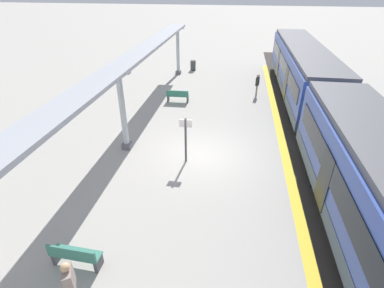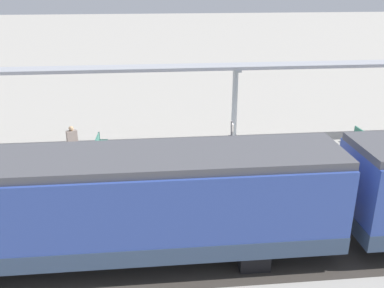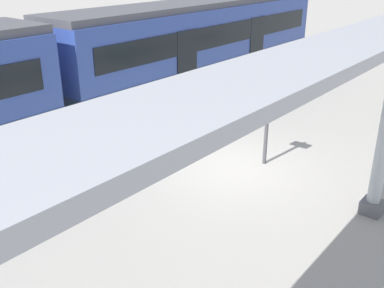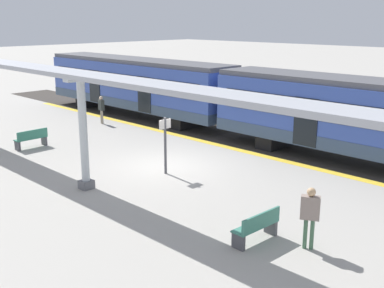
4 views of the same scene
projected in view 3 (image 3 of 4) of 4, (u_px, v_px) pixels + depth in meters
The scene contains 5 objects.
ground_plane at pixel (230, 165), 11.88m from camera, with size 176.00×176.00×0.00m, color #ABA69D.
tactile_edge_strip at pixel (128, 131), 14.21m from camera, with size 0.41×34.40×0.01m, color yellow.
trackbed at pixel (91, 119), 15.26m from camera, with size 3.20×46.40×0.01m, color #38332D.
train_far_carriage at pixel (200, 41), 18.82m from camera, with size 2.65×14.63×3.48m.
platform_info_sign at pixel (267, 117), 11.46m from camera, with size 0.56×0.10×2.20m.
Camera 3 is at (5.99, -8.95, 5.15)m, focal length 41.58 mm.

